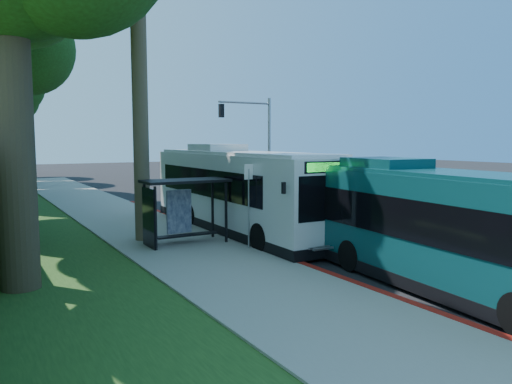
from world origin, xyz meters
TOP-DOWN VIEW (x-y plane):
  - ground at (0.00, 0.00)m, footprint 140.00×140.00m
  - sidewalk at (-7.30, 0.00)m, footprint 4.50×70.00m
  - red_curb at (-5.00, -4.00)m, footprint 0.25×30.00m
  - bus_shelter at (-7.26, -2.86)m, footprint 3.20×1.51m
  - stop_sign_pole at (-5.40, -5.00)m, footprint 0.35×0.06m
  - traffic_signal_pole at (3.78, 10.00)m, footprint 4.10×0.30m
  - tree_5 at (-10.41, 39.99)m, footprint 7.35×7.00m
  - white_bus at (-3.80, -1.11)m, footprint 2.92×12.92m
  - teal_bus at (-3.08, -11.01)m, footprint 3.52×11.84m
  - pickup at (0.52, 8.98)m, footprint 2.38×4.87m

SIDE VIEW (x-z plane):
  - ground at x=0.00m, z-range 0.00..0.00m
  - sidewalk at x=-7.30m, z-range 0.00..0.12m
  - red_curb at x=-5.00m, z-range 0.00..0.13m
  - pickup at x=0.52m, z-range 0.00..1.33m
  - teal_bus at x=-3.08m, z-range -0.04..3.43m
  - bus_shelter at x=-7.26m, z-range 0.53..3.08m
  - white_bus at x=-3.80m, z-range -0.05..3.79m
  - stop_sign_pole at x=-5.40m, z-range 0.50..3.67m
  - traffic_signal_pole at x=3.78m, z-range 0.92..7.92m
  - tree_5 at x=-10.41m, z-range 2.53..15.39m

